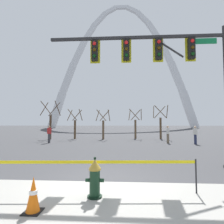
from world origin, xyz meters
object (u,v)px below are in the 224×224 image
pedestrian_walking_left (49,134)px  pedestrian_standing_center (168,134)px  traffic_cone_by_hydrant (33,195)px  pedestrian_walking_right (195,135)px  monument_arch (121,72)px  fire_hydrant (95,178)px  traffic_signal_gantry (169,64)px

pedestrian_walking_left → pedestrian_standing_center: bearing=2.7°
traffic_cone_by_hydrant → pedestrian_standing_center: size_ratio=0.46×
pedestrian_standing_center → pedestrian_walking_right: size_ratio=1.00×
monument_arch → pedestrian_walking_left: bearing=-96.8°
pedestrian_walking_left → pedestrian_walking_right: same height
traffic_cone_by_hydrant → monument_arch: bearing=88.9°
traffic_cone_by_hydrant → monument_arch: monument_arch is taller
fire_hydrant → pedestrian_walking_right: bearing=59.6°
fire_hydrant → pedestrian_walking_left: size_ratio=0.62×
traffic_signal_gantry → pedestrian_standing_center: traffic_signal_gantry is taller
traffic_cone_by_hydrant → pedestrian_walking_left: (-4.96, 12.87, 0.46)m
fire_hydrant → pedestrian_standing_center: bearing=69.2°
traffic_cone_by_hydrant → monument_arch: (1.20, 64.17, 20.34)m
traffic_signal_gantry → monument_arch: monument_arch is taller
fire_hydrant → pedestrian_standing_center: 13.42m
pedestrian_standing_center → pedestrian_walking_right: bearing=-19.4°
traffic_cone_by_hydrant → pedestrian_walking_left: 13.80m
pedestrian_standing_center → pedestrian_walking_right: same height
pedestrian_walking_right → fire_hydrant: bearing=-120.4°
traffic_cone_by_hydrant → pedestrian_walking_left: pedestrian_walking_left is taller
pedestrian_walking_left → pedestrian_standing_center: 10.89m
pedestrian_standing_center → pedestrian_walking_left: bearing=-177.3°
traffic_signal_gantry → monument_arch: (-2.63, 60.01, 16.29)m
traffic_signal_gantry → pedestrian_standing_center: size_ratio=4.92×
pedestrian_walking_left → pedestrian_standing_center: same height
monument_arch → pedestrian_walking_right: 55.67m
traffic_cone_by_hydrant → pedestrian_standing_center: bearing=66.1°
traffic_signal_gantry → monument_arch: bearing=92.5°
traffic_signal_gantry → monument_arch: size_ratio=0.14×
pedestrian_walking_left → monument_arch: bearing=83.2°
fire_hydrant → traffic_signal_gantry: bearing=51.1°
fire_hydrant → pedestrian_standing_center: pedestrian_standing_center is taller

